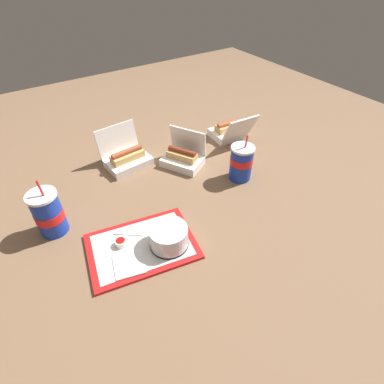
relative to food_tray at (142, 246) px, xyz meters
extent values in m
plane|color=brown|center=(0.25, 0.15, -0.01)|extent=(3.20, 3.20, 0.00)
cube|color=red|center=(0.00, 0.00, 0.00)|extent=(0.41, 0.32, 0.01)
cube|color=white|center=(0.00, 0.00, 0.01)|extent=(0.36, 0.28, 0.00)
cylinder|color=black|center=(0.08, -0.05, 0.01)|extent=(0.14, 0.14, 0.01)
cylinder|color=beige|center=(0.08, -0.05, 0.04)|extent=(0.10, 0.10, 0.05)
cylinder|color=silver|center=(0.08, -0.05, 0.05)|extent=(0.13, 0.13, 0.07)
cylinder|color=white|center=(-0.06, 0.04, 0.02)|extent=(0.04, 0.04, 0.02)
cylinder|color=#9E140F|center=(-0.06, 0.04, 0.03)|extent=(0.03, 0.03, 0.01)
cube|color=white|center=(-0.07, -0.05, 0.01)|extent=(0.12, 0.12, 0.00)
cube|color=white|center=(-0.02, 0.07, 0.01)|extent=(0.09, 0.08, 0.00)
cube|color=white|center=(0.17, 0.48, 0.01)|extent=(0.21, 0.15, 0.04)
cube|color=white|center=(0.16, 0.56, 0.10)|extent=(0.20, 0.05, 0.14)
cube|color=tan|center=(0.17, 0.48, 0.05)|extent=(0.16, 0.08, 0.03)
cylinder|color=#9E4728|center=(0.17, 0.48, 0.07)|extent=(0.15, 0.04, 0.03)
cylinder|color=yellow|center=(0.17, 0.48, 0.08)|extent=(0.13, 0.02, 0.01)
cube|color=white|center=(0.39, 0.34, 0.01)|extent=(0.20, 0.22, 0.04)
cube|color=white|center=(0.44, 0.37, 0.10)|extent=(0.11, 0.17, 0.13)
cube|color=tan|center=(0.39, 0.34, 0.05)|extent=(0.12, 0.15, 0.03)
cylinder|color=brown|center=(0.39, 0.34, 0.07)|extent=(0.09, 0.13, 0.03)
cylinder|color=yellow|center=(0.39, 0.34, 0.08)|extent=(0.06, 0.11, 0.01)
cube|color=white|center=(0.73, 0.44, 0.01)|extent=(0.18, 0.15, 0.04)
cube|color=white|center=(0.73, 0.33, 0.10)|extent=(0.18, 0.08, 0.13)
cube|color=tan|center=(0.73, 0.44, 0.05)|extent=(0.14, 0.07, 0.03)
cylinder|color=#9E4728|center=(0.73, 0.44, 0.07)|extent=(0.13, 0.03, 0.03)
cylinder|color=yellow|center=(0.73, 0.44, 0.08)|extent=(0.11, 0.01, 0.01)
cylinder|color=#1938B7|center=(0.55, 0.12, 0.07)|extent=(0.10, 0.10, 0.15)
cylinder|color=red|center=(0.55, 0.12, 0.09)|extent=(0.10, 0.10, 0.03)
cylinder|color=white|center=(0.55, 0.12, 0.15)|extent=(0.10, 0.10, 0.01)
cylinder|color=red|center=(0.56, 0.11, 0.19)|extent=(0.01, 0.01, 0.06)
cylinder|color=#1938B7|center=(-0.23, 0.25, 0.08)|extent=(0.10, 0.10, 0.17)
cylinder|color=red|center=(-0.23, 0.25, 0.07)|extent=(0.10, 0.10, 0.04)
cylinder|color=white|center=(-0.23, 0.25, 0.17)|extent=(0.10, 0.10, 0.01)
cylinder|color=red|center=(-0.23, 0.25, 0.20)|extent=(0.01, 0.02, 0.06)
camera|label=1|loc=(-0.23, -0.66, 0.84)|focal=28.00mm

